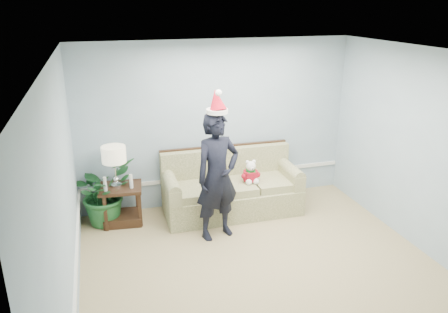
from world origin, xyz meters
name	(u,v)px	position (x,y,z in m)	size (l,w,h in m)	color
room_shell	(277,181)	(0.00, 0.00, 1.35)	(4.54, 5.04, 2.74)	tan
wainscot_trim	(160,220)	(-1.18, 1.18, 0.45)	(4.49, 4.99, 0.06)	white
sofa	(231,190)	(0.10, 2.05, 0.36)	(2.16, 0.95, 1.01)	#4C592A
side_table	(122,208)	(-1.62, 2.12, 0.24)	(0.68, 0.59, 0.60)	#331E12
table_lamp	(114,156)	(-1.67, 2.14, 1.09)	(0.35, 0.35, 0.63)	silver
candle_pair	(118,183)	(-1.65, 2.02, 0.70)	(0.43, 0.06, 0.22)	silver
houseplant	(103,192)	(-1.87, 2.21, 0.50)	(0.91, 0.79, 1.01)	#1D5729
man	(217,177)	(-0.32, 1.33, 0.92)	(0.67, 0.44, 1.84)	black
santa_hat	(217,102)	(-0.32, 1.34, 1.98)	(0.35, 0.38, 0.34)	white
teddy_bear	(251,174)	(0.38, 1.88, 0.66)	(0.23, 0.27, 0.38)	white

